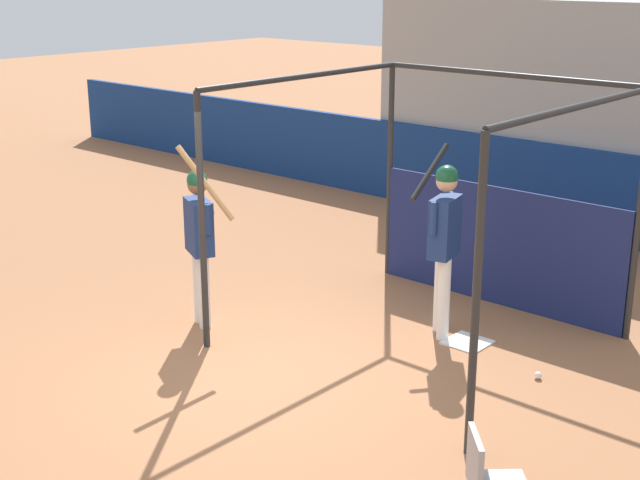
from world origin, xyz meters
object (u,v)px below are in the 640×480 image
folding_chair (488,478)px  player_waiting (200,233)px  baseball (538,375)px  player_batter (444,233)px

folding_chair → player_waiting: bearing=-149.2°
player_waiting → baseball: (3.48, 1.26, -1.04)m
player_batter → player_waiting: 2.64m
folding_chair → baseball: 2.80m
player_batter → folding_chair: size_ratio=2.38×
player_batter → baseball: bearing=-116.1°
player_batter → player_waiting: size_ratio=0.94×
folding_chair → baseball: size_ratio=11.35×
player_waiting → baseball: 3.85m
player_batter → folding_chair: 3.74m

